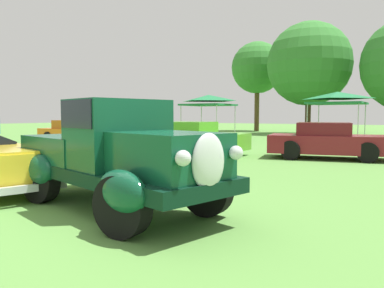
% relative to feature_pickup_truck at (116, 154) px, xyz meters
% --- Properties ---
extents(ground_plane, '(120.00, 120.00, 0.00)m').
position_rel_feature_pickup_truck_xyz_m(ground_plane, '(0.12, -0.29, -0.86)').
color(ground_plane, '#568C3D').
extents(feature_pickup_truck, '(4.45, 2.63, 1.70)m').
position_rel_feature_pickup_truck_xyz_m(feature_pickup_truck, '(0.00, 0.00, 0.00)').
color(feature_pickup_truck, black).
rests_on(feature_pickup_truck, ground_plane).
extents(show_car_orange, '(4.06, 1.74, 1.22)m').
position_rel_feature_pickup_truck_xyz_m(show_car_orange, '(-10.90, 8.72, -0.27)').
color(show_car_orange, orange).
rests_on(show_car_orange, ground_plane).
extents(show_car_lime, '(4.15, 1.74, 1.22)m').
position_rel_feature_pickup_truck_xyz_m(show_car_lime, '(-3.47, 7.76, -0.26)').
color(show_car_lime, '#60C62D').
rests_on(show_car_lime, ground_plane).
extents(show_car_burgundy, '(4.13, 2.46, 1.22)m').
position_rel_feature_pickup_truck_xyz_m(show_car_burgundy, '(1.29, 8.82, -0.27)').
color(show_car_burgundy, maroon).
rests_on(show_car_burgundy, ground_plane).
extents(spectator_between_cars, '(0.45, 0.33, 1.69)m').
position_rel_feature_pickup_truck_xyz_m(spectator_between_cars, '(-6.30, 4.48, 0.05)').
color(spectator_between_cars, '#283351').
rests_on(spectator_between_cars, ground_plane).
extents(canopy_tent_left_field, '(2.70, 2.70, 2.71)m').
position_rel_feature_pickup_truck_xyz_m(canopy_tent_left_field, '(-7.25, 15.83, 1.56)').
color(canopy_tent_left_field, '#B7B7BC').
rests_on(canopy_tent_left_field, ground_plane).
extents(canopy_tent_center_field, '(2.74, 2.74, 2.71)m').
position_rel_feature_pickup_truck_xyz_m(canopy_tent_center_field, '(0.05, 16.74, 1.56)').
color(canopy_tent_center_field, '#B7B7BC').
rests_on(canopy_tent_center_field, ground_plane).
extents(treeline_far_left, '(4.78, 4.78, 8.29)m').
position_rel_feature_pickup_truck_xyz_m(treeline_far_left, '(-9.46, 29.04, 5.01)').
color(treeline_far_left, brown).
rests_on(treeline_far_left, ground_plane).
extents(treeline_mid_left, '(6.47, 6.47, 8.69)m').
position_rel_feature_pickup_truck_xyz_m(treeline_mid_left, '(-3.83, 25.69, 4.58)').
color(treeline_mid_left, '#47331E').
rests_on(treeline_mid_left, ground_plane).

